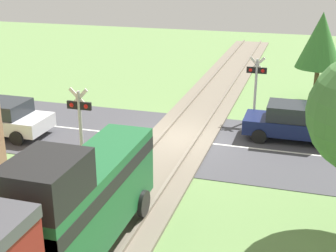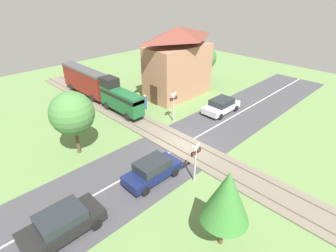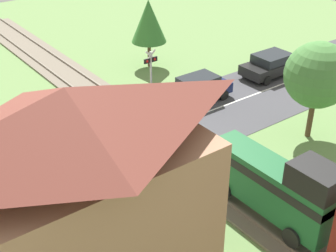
{
  "view_description": "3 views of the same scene",
  "coord_description": "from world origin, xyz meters",
  "views": [
    {
      "loc": [
        -4.7,
        17.24,
        7.14
      ],
      "look_at": [
        0.0,
        1.62,
        1.2
      ],
      "focal_mm": 50.0,
      "sensor_mm": 36.0,
      "label": 1
    },
    {
      "loc": [
        -13.44,
        -11.99,
        11.7
      ],
      "look_at": [
        0.0,
        1.62,
        1.2
      ],
      "focal_mm": 28.0,
      "sensor_mm": 36.0,
      "label": 2
    },
    {
      "loc": [
        11.72,
        17.25,
        12.32
      ],
      "look_at": [
        0.0,
        1.62,
        1.2
      ],
      "focal_mm": 50.0,
      "sensor_mm": 36.0,
      "label": 3
    }
  ],
  "objects": [
    {
      "name": "car_near_crossing",
      "position": [
        -4.48,
        -1.44,
        0.79
      ],
      "size": [
        4.05,
        1.83,
        1.52
      ],
      "color": "#141E4C",
      "rests_on": "ground_plane"
    },
    {
      "name": "track_bed",
      "position": [
        0.0,
        0.0,
        0.07
      ],
      "size": [
        2.8,
        48.0,
        0.24
      ],
      "color": "#756B5B",
      "rests_on": "ground_plane"
    },
    {
      "name": "tree_beyond_track",
      "position": [
        -5.28,
        -7.55,
        3.15
      ],
      "size": [
        2.34,
        2.34,
        4.57
      ],
      "color": "brown",
      "rests_on": "ground_plane"
    },
    {
      "name": "crossing_signal_west_approach",
      "position": [
        -2.6,
        -3.52,
        1.91
      ],
      "size": [
        0.9,
        0.18,
        2.96
      ],
      "color": "#B7B7B7",
      "rests_on": "ground_plane"
    },
    {
      "name": "ground_plane",
      "position": [
        0.0,
        0.0,
        0.0
      ],
      "size": [
        60.0,
        60.0,
        0.0
      ],
      "primitive_type": "plane",
      "color": "#66894C"
    },
    {
      "name": "road_surface",
      "position": [
        0.0,
        0.0,
        0.01
      ],
      "size": [
        48.0,
        6.4,
        0.02
      ],
      "color": "#424247",
      "rests_on": "ground_plane"
    },
    {
      "name": "car_far_side",
      "position": [
        7.43,
        1.44,
        0.77
      ],
      "size": [
        4.17,
        2.02,
        1.47
      ],
      "color": "silver",
      "rests_on": "ground_plane"
    },
    {
      "name": "car_behind_queue",
      "position": [
        -10.71,
        -1.44,
        0.78
      ],
      "size": [
        4.18,
        2.05,
        1.49
      ],
      "color": "black",
      "rests_on": "ground_plane"
    },
    {
      "name": "tree_roadside_hedge",
      "position": [
        -6.41,
        5.03,
        3.37
      ],
      "size": [
        3.24,
        3.24,
        5.0
      ],
      "color": "brown",
      "rests_on": "ground_plane"
    },
    {
      "name": "crossing_signal_east_approach",
      "position": [
        2.6,
        3.52,
        1.91
      ],
      "size": [
        0.9,
        0.18,
        2.96
      ],
      "color": "#B7B7B7",
      "rests_on": "ground_plane"
    },
    {
      "name": "station_building",
      "position": [
        7.7,
        7.83,
        3.75
      ],
      "size": [
        7.97,
        4.3,
        7.7
      ],
      "color": "#AD7A5B",
      "rests_on": "ground_plane"
    },
    {
      "name": "pedestrian_by_station",
      "position": [
        2.49,
        7.56,
        0.72
      ],
      "size": [
        0.39,
        0.39,
        1.58
      ],
      "color": "#2D4C8E",
      "rests_on": "ground_plane"
    }
  ]
}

